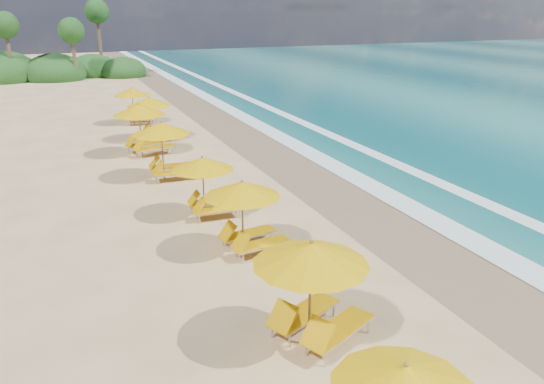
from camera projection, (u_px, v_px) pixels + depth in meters
ground at (272, 224)px, 18.63m from camera, size 160.00×160.00×0.00m
wet_sand at (369, 208)px, 20.08m from camera, size 4.00×160.00×0.01m
surf_foam at (426, 198)px, 21.05m from camera, size 4.00×160.00×0.01m
station_3 at (316, 284)px, 11.66m from camera, size 3.42×3.40×2.60m
station_4 at (248, 211)px, 16.13m from camera, size 2.78×2.63×2.39m
station_5 at (208, 182)px, 18.98m from camera, size 2.52×2.34×2.29m
station_6 at (167, 146)px, 23.17m from camera, size 2.85×2.65×2.59m
station_7 at (144, 126)px, 26.96m from camera, size 3.30×3.18×2.69m
station_8 at (153, 116)px, 29.92m from camera, size 3.02×2.89×2.52m
station_9 at (136, 103)px, 34.16m from camera, size 2.80×2.65×2.38m
treeline at (14, 71)px, 54.32m from camera, size 25.80×8.80×9.74m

